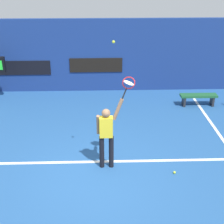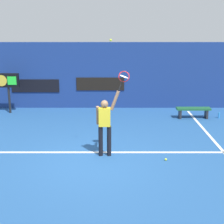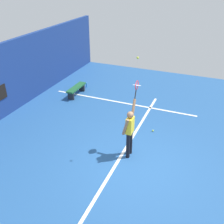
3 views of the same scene
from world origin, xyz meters
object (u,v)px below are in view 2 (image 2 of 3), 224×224
tennis_ball (112,40)px  court_bench (195,110)px  water_bottle (220,115)px  spare_ball (167,160)px  tennis_racket (125,78)px  scoreboard_clock (9,82)px  tennis_player (106,123)px

tennis_ball → court_bench: tennis_ball is taller
court_bench → water_bottle: 1.10m
court_bench → spare_ball: court_bench is taller
tennis_racket → tennis_ball: size_ratio=9.19×
tennis_ball → water_bottle: tennis_ball is taller
court_bench → tennis_ball: bearing=-129.6°
tennis_racket → scoreboard_clock: (-4.84, 4.89, -0.97)m
tennis_racket → water_bottle: tennis_racket is taller
tennis_ball → spare_ball: bearing=-10.4°
court_bench → spare_ball: (-1.83, -4.42, -0.30)m
scoreboard_clock → court_bench: size_ratio=1.25×
tennis_player → water_bottle: (4.67, 4.03, -0.89)m
tennis_racket → spare_ball: 2.64m
spare_ball → water_bottle: bearing=56.6°
tennis_ball → court_bench: size_ratio=0.05×
court_bench → spare_ball: size_ratio=20.59×
court_bench → tennis_player: bearing=-131.7°
tennis_player → tennis_ball: size_ratio=28.97×
scoreboard_clock → court_bench: (7.90, -0.86, -1.03)m
tennis_player → court_bench: size_ratio=1.41×
water_bottle → tennis_racket: bearing=-135.7°
tennis_racket → court_bench: bearing=52.8°
tennis_player → court_bench: tennis_player is taller
tennis_ball → spare_ball: size_ratio=1.00×
tennis_ball → water_bottle: 6.92m
tennis_player → tennis_racket: tennis_racket is taller
tennis_player → tennis_racket: (0.53, -0.00, 1.33)m
tennis_player → water_bottle: size_ratio=8.21×
scoreboard_clock → water_bottle: bearing=-5.4°
court_bench → spare_ball: 4.80m
tennis_ball → tennis_racket: bearing=15.0°
scoreboard_clock → court_bench: 8.01m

